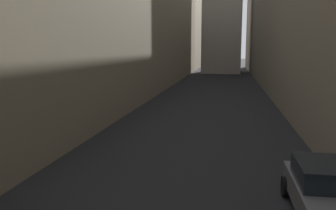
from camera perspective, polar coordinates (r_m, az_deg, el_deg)
name	(u,v)px	position (r m, az deg, el deg)	size (l,w,h in m)	color
ground_plane	(212,96)	(35.27, 7.18, 1.49)	(264.00, 264.00, 0.00)	black
building_block_left	(99,7)	(39.72, -11.10, 15.46)	(13.61, 108.00, 18.26)	gray
parked_car_right_far	(327,190)	(10.90, 24.43, -12.55)	(1.97, 4.00, 1.56)	#4C4C51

